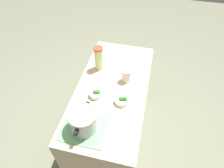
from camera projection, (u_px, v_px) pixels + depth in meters
ground_plane at (112, 133)px, 2.44m from camera, size 8.00×8.00×0.00m
counter_slab at (112, 114)px, 2.12m from camera, size 1.32×0.64×0.85m
dish_cloth at (84, 128)px, 1.52m from camera, size 0.30×0.35×0.01m
cooking_pot at (83, 121)px, 1.45m from camera, size 0.28×0.21×0.18m
lemonade_pitcher at (99, 58)px, 1.89m from camera, size 0.09×0.09×0.25m
mason_jar at (126, 76)px, 1.82m from camera, size 0.08×0.08×0.13m
broccoli_bowl_front at (122, 100)px, 1.67m from camera, size 0.12×0.12×0.07m
broccoli_bowl_center at (96, 94)px, 1.72m from camera, size 0.11×0.11×0.08m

